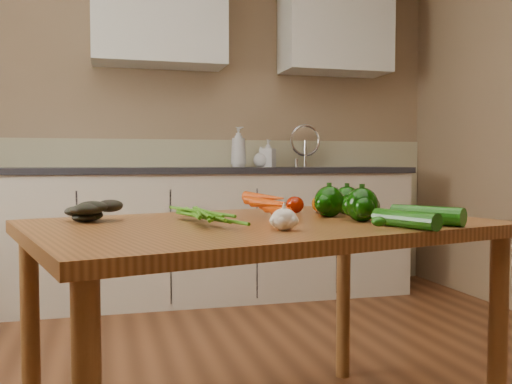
{
  "coord_description": "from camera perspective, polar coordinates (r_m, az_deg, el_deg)",
  "views": [
    {
      "loc": [
        -0.49,
        -1.67,
        0.94
      ],
      "look_at": [
        0.05,
        0.31,
        0.83
      ],
      "focal_mm": 40.0,
      "sensor_mm": 36.0,
      "label": 1
    }
  ],
  "objects": [
    {
      "name": "room",
      "position": [
        1.93,
        -0.28,
        12.29
      ],
      "size": [
        4.04,
        5.04,
        2.64
      ],
      "color": "brown",
      "rests_on": "ground"
    },
    {
      "name": "counter_run",
      "position": [
        3.95,
        -4.8,
        -3.96
      ],
      "size": [
        2.84,
        0.64,
        1.14
      ],
      "color": "beige",
      "rests_on": "ground"
    },
    {
      "name": "upper_cabinets",
      "position": [
        4.24,
        -1.05,
        16.86
      ],
      "size": [
        2.15,
        0.35,
        0.7
      ],
      "color": "silver",
      "rests_on": "room"
    },
    {
      "name": "table",
      "position": [
        1.81,
        0.54,
        -5.58
      ],
      "size": [
        1.58,
        1.22,
        0.75
      ],
      "rotation": [
        0.0,
        0.0,
        0.25
      ],
      "color": "brown",
      "rests_on": "ground"
    },
    {
      "name": "soap_bottle_a",
      "position": [
        4.05,
        -1.77,
        4.52
      ],
      "size": [
        0.15,
        0.15,
        0.29
      ],
      "primitive_type": "imported",
      "rotation": [
        0.0,
        0.0,
        0.42
      ],
      "color": "silver",
      "rests_on": "counter_run"
    },
    {
      "name": "soap_bottle_b",
      "position": [
        4.11,
        1.23,
        3.89
      ],
      "size": [
        0.13,
        0.13,
        0.2
      ],
      "primitive_type": "imported",
      "rotation": [
        0.0,
        0.0,
        2.47
      ],
      "color": "silver",
      "rests_on": "counter_run"
    },
    {
      "name": "soap_bottle_c",
      "position": [
        4.11,
        0.51,
        3.52
      ],
      "size": [
        0.12,
        0.12,
        0.15
      ],
      "primitive_type": "imported",
      "rotation": [
        0.0,
        0.0,
        1.61
      ],
      "color": "silver",
      "rests_on": "counter_run"
    },
    {
      "name": "carrot_bunch",
      "position": [
        1.84,
        -0.53,
        -1.76
      ],
      "size": [
        0.3,
        0.26,
        0.07
      ],
      "primitive_type": null,
      "rotation": [
        0.0,
        0.0,
        0.25
      ],
      "color": "#D44204",
      "rests_on": "table"
    },
    {
      "name": "leafy_greens",
      "position": [
        1.87,
        -15.72,
        -1.32
      ],
      "size": [
        0.2,
        0.18,
        0.1
      ],
      "primitive_type": null,
      "color": "black",
      "rests_on": "table"
    },
    {
      "name": "garlic_bulb",
      "position": [
        1.56,
        2.82,
        -2.75
      ],
      "size": [
        0.07,
        0.07,
        0.06
      ],
      "primitive_type": "ellipsoid",
      "color": "white",
      "rests_on": "table"
    },
    {
      "name": "pepper_a",
      "position": [
        1.97,
        7.32,
        -0.97
      ],
      "size": [
        0.1,
        0.1,
        0.1
      ],
      "primitive_type": "sphere",
      "color": "#083302",
      "rests_on": "table"
    },
    {
      "name": "pepper_b",
      "position": [
        2.09,
        9.07,
        -0.83
      ],
      "size": [
        0.1,
        0.1,
        0.1
      ],
      "primitive_type": "sphere",
      "color": "#083302",
      "rests_on": "table"
    },
    {
      "name": "pepper_c",
      "position": [
        1.83,
        10.54,
        -1.27
      ],
      "size": [
        0.1,
        0.1,
        0.1
      ],
      "primitive_type": "sphere",
      "color": "#083302",
      "rests_on": "table"
    },
    {
      "name": "tomato_a",
      "position": [
        2.1,
        3.91,
        -1.27
      ],
      "size": [
        0.07,
        0.07,
        0.06
      ],
      "primitive_type": "ellipsoid",
      "color": "#8F1402",
      "rests_on": "table"
    },
    {
      "name": "tomato_b",
      "position": [
        2.11,
        6.57,
        -1.19
      ],
      "size": [
        0.07,
        0.07,
        0.07
      ],
      "primitive_type": "ellipsoid",
      "color": "#DB6305",
      "rests_on": "table"
    },
    {
      "name": "tomato_c",
      "position": [
        2.14,
        6.51,
        -1.25
      ],
      "size": [
        0.06,
        0.06,
        0.06
      ],
      "primitive_type": "ellipsoid",
      "color": "#DB6305",
      "rests_on": "table"
    },
    {
      "name": "zucchini_a",
      "position": [
        1.79,
        16.72,
        -2.24
      ],
      "size": [
        0.17,
        0.22,
        0.06
      ],
      "primitive_type": "cylinder",
      "rotation": [
        1.57,
        0.0,
        0.59
      ],
      "color": "#0D4907",
      "rests_on": "table"
    },
    {
      "name": "zucchini_b",
      "position": [
        1.68,
        14.73,
        -2.65
      ],
      "size": [
        0.12,
        0.22,
        0.05
      ],
      "primitive_type": "cylinder",
      "rotation": [
        1.57,
        0.0,
        0.34
      ],
      "color": "#0D4907",
      "rests_on": "table"
    }
  ]
}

